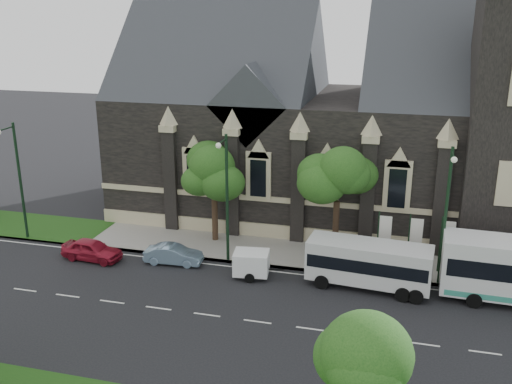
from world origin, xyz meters
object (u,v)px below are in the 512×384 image
(tree_walk_right, at_px, (341,175))
(sedan, at_px, (173,254))
(box_trailer, at_px, (251,263))
(car_far_red, at_px, (92,250))
(street_lamp_far, at_px, (18,175))
(banner_flag_right, at_px, (445,240))
(banner_flag_left, at_px, (382,234))
(banner_flag_center, at_px, (413,237))
(street_lamp_near, at_px, (446,210))
(street_lamp_mid, at_px, (226,192))
(tree_walk_left, at_px, (217,167))
(shuttle_bus, at_px, (369,262))
(tree_park_east, at_px, (359,362))

(tree_walk_right, relative_size, sedan, 1.95)
(box_trailer, distance_m, car_far_red, 11.48)
(street_lamp_far, relative_size, banner_flag_right, 2.25)
(banner_flag_left, xyz_separation_m, banner_flag_right, (4.00, 0.00, 0.00))
(banner_flag_center, distance_m, car_far_red, 21.96)
(street_lamp_near, bearing_deg, tree_walk_right, 151.94)
(street_lamp_near, relative_size, street_lamp_mid, 1.00)
(tree_walk_left, height_order, banner_flag_left, tree_walk_left)
(box_trailer, height_order, sedan, box_trailer)
(banner_flag_right, bearing_deg, street_lamp_far, -176.40)
(street_lamp_near, distance_m, car_far_red, 23.76)
(tree_walk_left, bearing_deg, tree_walk_right, 0.06)
(banner_flag_center, height_order, shuttle_bus, banner_flag_center)
(banner_flag_center, xyz_separation_m, car_far_red, (-21.56, -3.81, -1.65))
(banner_flag_center, height_order, car_far_red, banner_flag_center)
(sedan, xyz_separation_m, car_far_red, (-5.75, -0.83, 0.08))
(street_lamp_near, height_order, street_lamp_mid, same)
(tree_park_east, distance_m, banner_flag_right, 18.91)
(box_trailer, bearing_deg, tree_walk_right, 39.42)
(street_lamp_mid, height_order, banner_flag_left, street_lamp_mid)
(banner_flag_center, xyz_separation_m, banner_flag_right, (2.00, 0.00, 0.00))
(tree_park_east, distance_m, banner_flag_left, 18.46)
(banner_flag_right, bearing_deg, street_lamp_mid, -172.40)
(tree_walk_left, distance_m, street_lamp_far, 14.67)
(tree_park_east, height_order, banner_flag_center, tree_park_east)
(street_lamp_near, distance_m, street_lamp_mid, 14.00)
(tree_park_east, height_order, sedan, tree_park_east)
(banner_flag_left, bearing_deg, tree_park_east, -90.35)
(street_lamp_mid, xyz_separation_m, sedan, (-3.52, -1.07, -4.45))
(tree_walk_right, xyz_separation_m, car_far_red, (-16.49, -5.52, -5.08))
(banner_flag_right, distance_m, car_far_red, 23.92)
(tree_walk_left, relative_size, box_trailer, 2.28)
(tree_park_east, xyz_separation_m, sedan, (-13.70, 15.35, -3.96))
(box_trailer, bearing_deg, street_lamp_far, 167.19)
(shuttle_bus, bearing_deg, tree_walk_right, 121.70)
(tree_walk_left, height_order, sedan, tree_walk_left)
(box_trailer, height_order, car_far_red, box_trailer)
(street_lamp_near, relative_size, shuttle_bus, 1.16)
(street_lamp_mid, height_order, banner_flag_center, street_lamp_mid)
(street_lamp_near, distance_m, banner_flag_center, 3.74)
(street_lamp_mid, distance_m, banner_flag_right, 14.67)
(tree_walk_left, xyz_separation_m, box_trailer, (4.00, -5.33, -4.74))
(banner_flag_right, distance_m, box_trailer, 12.70)
(tree_walk_right, xyz_separation_m, box_trailer, (-5.01, -5.34, -4.83))
(tree_walk_left, height_order, banner_flag_center, tree_walk_left)
(street_lamp_mid, relative_size, banner_flag_right, 2.25)
(banner_flag_center, height_order, box_trailer, banner_flag_center)
(street_lamp_far, relative_size, car_far_red, 2.09)
(street_lamp_far, height_order, banner_flag_right, street_lamp_far)
(banner_flag_left, distance_m, car_far_red, 20.00)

